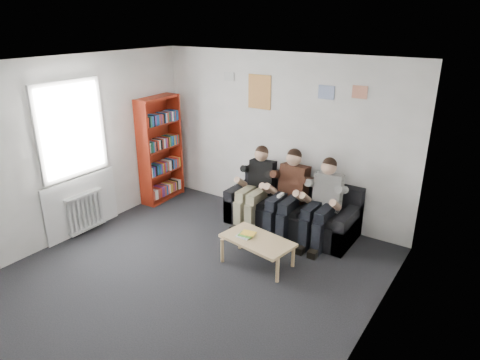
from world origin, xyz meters
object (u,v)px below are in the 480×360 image
Objects in this scene: person_middle at (287,194)px; person_right at (322,204)px; sofa at (292,212)px; person_left at (255,188)px; bookshelf at (160,150)px; coffee_table at (257,242)px.

person_right is at bearing 0.78° from person_middle.
person_middle is (0.00, -0.20, 0.37)m from sofa.
bookshelf is at bearing 172.46° from person_left.
person_left is 0.57m from person_middle.
person_right is at bearing -9.44° from person_left.
person_middle is 0.57m from person_right.
sofa is at bearing 2.74° from bookshelf.
person_middle is 1.03× the size of person_right.
bookshelf is at bearing -178.06° from person_middle.
person_left is 0.97× the size of person_middle.
bookshelf is 1.47× the size of person_left.
coffee_table is at bearing -23.07° from bookshelf.
sofa is 2.11× the size of coffee_table.
coffee_table is 1.17m from person_right.
bookshelf reaches higher than person_middle.
sofa reaches higher than coffee_table.
coffee_table is 1.08m from person_middle.
bookshelf reaches higher than person_left.
bookshelf reaches higher than coffee_table.
sofa is at bearing 154.49° from person_right.
person_middle is at bearing -9.71° from person_left.
coffee_table is at bearing -85.00° from sofa.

